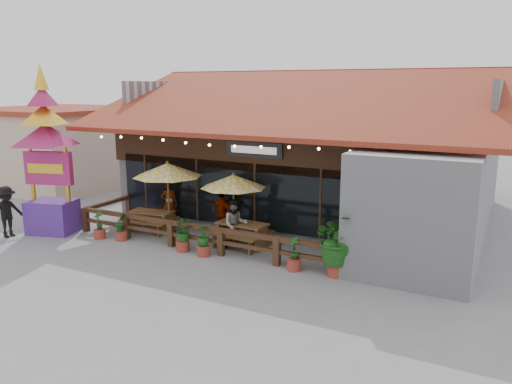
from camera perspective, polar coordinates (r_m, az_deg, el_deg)
The scene contains 19 objects.
ground at distance 16.56m, azimuth -1.60°, elevation -7.01°, with size 100.00×100.00×0.00m, color gray.
restaurant_building at distance 21.80m, azimuth 7.50°, elevation 3.51°, with size 15.50×14.73×6.09m.
patio_railing at distance 17.33m, azimuth -8.57°, elevation -4.14°, with size 10.00×2.60×0.92m.
neighbor_building at distance 30.17m, azimuth -21.38°, elevation 5.00°, with size 8.40×8.40×4.22m.
umbrella_left at distance 18.55m, azimuth -10.09°, elevation 2.46°, with size 2.60×2.60×2.72m.
umbrella_right at distance 17.31m, azimuth -2.60°, elevation 1.20°, with size 2.56×2.56×2.47m.
picnic_table_left at distance 19.27m, azimuth -11.85°, elevation -2.88°, with size 1.80×1.61×0.78m.
picnic_table_right at distance 17.09m, azimuth -1.60°, elevation -4.41°, with size 1.81×1.58×0.84m.
thai_sign_tower at distance 19.69m, azimuth -22.87°, elevation 5.57°, with size 3.03×3.03×6.63m.
tropical_plant at distance 14.48m, azimuth 9.27°, elevation -5.44°, with size 1.82×1.82×1.91m.
diner_a at distance 19.77m, azimuth -9.87°, elevation -1.35°, with size 0.65×0.42×1.77m, color #361E11.
diner_b at distance 16.75m, azimuth -2.39°, elevation -3.72°, with size 0.83×0.65×1.72m, color #361E11.
diner_c at distance 18.26m, azimuth -3.80°, elevation -2.45°, with size 0.99×0.41×1.69m, color #361E11.
pedestrian at distance 20.17m, azimuth -26.57°, elevation -2.04°, with size 1.22×0.70×1.88m, color black.
planter_a at distance 18.84m, azimuth -17.48°, elevation -3.83°, with size 0.42×0.42×1.02m.
planter_b at distance 18.41m, azimuth -15.17°, elevation -3.98°, with size 0.42×0.46×1.00m.
planter_c at distance 16.75m, azimuth -8.41°, elevation -4.75°, with size 0.72×0.64×1.07m.
planter_d at distance 16.24m, azimuth -6.04°, elevation -5.59°, with size 0.55×0.55×1.04m.
planter_e at distance 14.99m, azimuth 4.36°, elevation -7.33°, with size 0.45×0.43×1.05m.
Camera 1 is at (7.67, -13.64, 5.41)m, focal length 35.00 mm.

